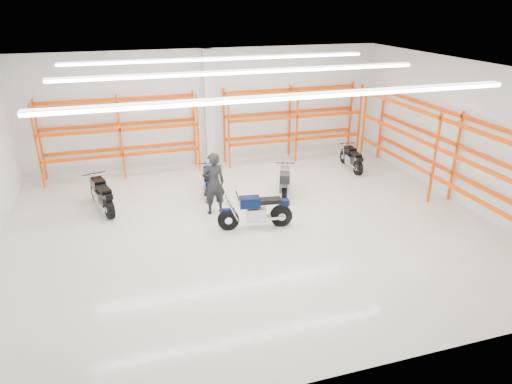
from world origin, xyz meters
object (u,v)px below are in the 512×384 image
object	(u,v)px
motorcycle_back_a	(102,196)
standing_man	(214,183)
motorcycle_back_c	(284,182)
motorcycle_back_d	(352,159)
structural_column	(209,109)
motorcycle_back_b	(208,182)
motorcycle_main	(259,212)

from	to	relation	value
motorcycle_back_a	standing_man	world-z (taller)	standing_man
motorcycle_back_c	motorcycle_back_d	distance (m)	3.82
motorcycle_back_a	motorcycle_back_c	distance (m)	5.91
motorcycle_back_c	structural_column	distance (m)	4.68
motorcycle_back_b	structural_column	distance (m)	3.60
motorcycle_main	motorcycle_back_b	size ratio (longest dim) A/B	1.16
motorcycle_back_c	standing_man	bearing A→B (deg)	-167.21
motorcycle_back_a	structural_column	distance (m)	5.63
motorcycle_back_d	standing_man	bearing A→B (deg)	-159.17
motorcycle_back_c	standing_man	world-z (taller)	standing_man
motorcycle_main	standing_man	distance (m)	1.76
motorcycle_back_b	standing_man	xyz separation A→B (m)	(-0.12, -1.55, 0.55)
motorcycle_back_b	motorcycle_back_c	size ratio (longest dim) A/B	0.94
motorcycle_back_b	standing_man	world-z (taller)	standing_man
motorcycle_main	structural_column	world-z (taller)	structural_column
motorcycle_back_a	motorcycle_back_d	bearing A→B (deg)	6.40
motorcycle_main	motorcycle_back_d	world-z (taller)	motorcycle_main
motorcycle_main	structural_column	distance (m)	6.18
motorcycle_main	motorcycle_back_b	world-z (taller)	motorcycle_main
motorcycle_back_d	motorcycle_main	bearing A→B (deg)	-143.78
motorcycle_back_b	structural_column	bearing A→B (deg)	76.64
structural_column	motorcycle_back_d	bearing A→B (deg)	-24.25
motorcycle_main	motorcycle_back_d	size ratio (longest dim) A/B	1.15
standing_man	structural_column	distance (m)	4.82
motorcycle_main	standing_man	bearing A→B (deg)	126.98
motorcycle_back_a	motorcycle_back_b	xyz separation A→B (m)	(3.46, 0.32, -0.06)
motorcycle_back_a	structural_column	world-z (taller)	structural_column
motorcycle_main	motorcycle_back_a	distance (m)	5.06
motorcycle_back_c	standing_man	size ratio (longest dim) A/B	1.02
motorcycle_back_c	motorcycle_main	bearing A→B (deg)	-128.13
motorcycle_back_a	motorcycle_back_b	bearing A→B (deg)	5.35
structural_column	standing_man	bearing A→B (deg)	-100.39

